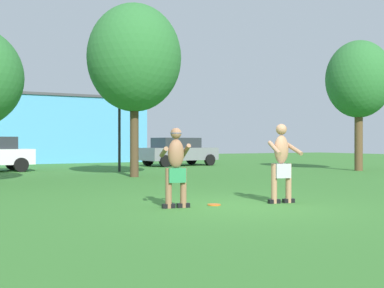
% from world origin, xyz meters
% --- Properties ---
extents(ground_plane, '(80.00, 80.00, 0.00)m').
position_xyz_m(ground_plane, '(0.00, 0.00, 0.00)').
color(ground_plane, '#38752D').
extents(player_with_cap, '(0.65, 0.63, 1.64)m').
position_xyz_m(player_with_cap, '(-1.21, 0.40, 0.89)').
color(player_with_cap, black).
rests_on(player_with_cap, ground_plane).
extents(player_in_gray, '(0.68, 0.66, 1.73)m').
position_xyz_m(player_in_gray, '(1.17, -0.02, 0.92)').
color(player_in_gray, black).
rests_on(player_in_gray, ground_plane).
extents(frisbee, '(0.28, 0.28, 0.03)m').
position_xyz_m(frisbee, '(-0.32, 0.37, 0.01)').
color(frisbee, orange).
rests_on(frisbee, ground_plane).
extents(car_gray_mid_lot, '(4.47, 2.41, 1.58)m').
position_xyz_m(car_gray_mid_lot, '(7.13, 16.42, 0.82)').
color(car_gray_mid_lot, slate).
rests_on(car_gray_mid_lot, ground_plane).
extents(lamp_post, '(0.60, 0.24, 5.12)m').
position_xyz_m(lamp_post, '(2.17, 12.61, 3.19)').
color(lamp_post, black).
rests_on(lamp_post, ground_plane).
extents(outbuilding_behind_lot, '(14.40, 4.49, 4.38)m').
position_xyz_m(outbuilding_behind_lot, '(0.90, 24.53, 2.20)').
color(outbuilding_behind_lot, '#4C9ED1').
rests_on(outbuilding_behind_lot, ground_plane).
extents(tree_left_field, '(3.05, 3.05, 6.09)m').
position_xyz_m(tree_left_field, '(12.27, 7.99, 4.25)').
color(tree_left_field, brown).
rests_on(tree_left_field, ground_plane).
extents(tree_behind_players, '(3.60, 3.60, 6.64)m').
position_xyz_m(tree_behind_players, '(1.48, 9.17, 4.55)').
color(tree_behind_players, '#4C3823').
rests_on(tree_behind_players, ground_plane).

